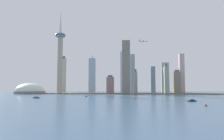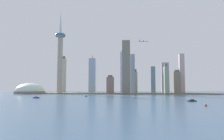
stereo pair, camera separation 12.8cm
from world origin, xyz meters
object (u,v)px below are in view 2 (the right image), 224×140
(airplane, at_px, (143,41))
(boat_0, at_px, (205,105))
(skyscraper_3, at_px, (153,80))
(boat_5, at_px, (86,96))
(observation_tower, at_px, (60,54))
(skyscraper_11, at_px, (135,82))
(stadium_dome, at_px, (30,91))
(skyscraper_4, at_px, (165,78))
(skyscraper_7, at_px, (63,75))
(skyscraper_9, at_px, (92,76))
(skyscraper_5, at_px, (177,82))
(boat_3, at_px, (36,97))
(skyscraper_1, at_px, (110,85))
(skyscraper_2, at_px, (126,67))
(skyscraper_6, at_px, (133,74))
(boat_1, at_px, (133,97))
(boat_7, at_px, (192,101))
(skyscraper_8, at_px, (124,72))
(skyscraper_10, at_px, (166,80))
(skyscraper_0, at_px, (182,74))

(airplane, bearing_deg, boat_0, -81.05)
(skyscraper_3, relative_size, boat_5, 11.39)
(observation_tower, height_order, boat_0, observation_tower)
(skyscraper_11, xyz_separation_m, airplane, (29.38, -7.46, 145.84))
(stadium_dome, height_order, skyscraper_4, skyscraper_4)
(skyscraper_7, relative_size, skyscraper_9, 1.04)
(skyscraper_11, bearing_deg, skyscraper_5, -12.88)
(boat_3, bearing_deg, airplane, 48.33)
(skyscraper_9, bearing_deg, skyscraper_1, -26.71)
(skyscraper_2, xyz_separation_m, airplane, (62.04, 61.13, 98.31))
(observation_tower, xyz_separation_m, skyscraper_6, (246.69, 26.04, -66.73))
(boat_1, bearing_deg, boat_5, 71.93)
(boat_0, distance_m, boat_7, 79.92)
(boat_1, bearing_deg, stadium_dome, 56.09)
(boat_0, xyz_separation_m, boat_3, (-301.10, 150.33, 0.44))
(skyscraper_6, distance_m, boat_3, 351.69)
(skyscraper_2, xyz_separation_m, boat_5, (-100.15, -158.23, -86.24))
(stadium_dome, relative_size, skyscraper_6, 0.75)
(observation_tower, height_order, airplane, observation_tower)
(skyscraper_5, relative_size, skyscraper_6, 0.59)
(skyscraper_7, xyz_separation_m, boat_7, (359.63, -420.64, -66.96))
(skyscraper_7, height_order, skyscraper_8, skyscraper_8)
(skyscraper_8, relative_size, boat_7, 9.99)
(skyscraper_4, distance_m, skyscraper_10, 88.69)
(skyscraper_8, bearing_deg, skyscraper_10, -29.80)
(skyscraper_4, height_order, skyscraper_5, skyscraper_4)
(skyscraper_3, height_order, skyscraper_11, skyscraper_3)
(skyscraper_3, bearing_deg, boat_7, -87.05)
(skyscraper_8, height_order, skyscraper_10, skyscraper_8)
(skyscraper_1, bearing_deg, skyscraper_5, 1.92)
(stadium_dome, bearing_deg, skyscraper_0, 4.98)
(skyscraper_10, xyz_separation_m, boat_3, (-324.67, -249.95, -45.01))
(skyscraper_6, distance_m, skyscraper_11, 44.59)
(skyscraper_3, bearing_deg, boat_5, -130.70)
(skyscraper_2, bearing_deg, boat_3, -129.70)
(boat_5, bearing_deg, skyscraper_8, 34.25)
(skyscraper_0, relative_size, skyscraper_10, 1.40)
(observation_tower, distance_m, boat_7, 480.55)
(skyscraper_6, bearing_deg, skyscraper_1, -175.95)
(observation_tower, xyz_separation_m, skyscraper_4, (369.01, 93.51, -77.66))
(boat_7, bearing_deg, skyscraper_11, -91.97)
(stadium_dome, relative_size, skyscraper_10, 1.03)
(observation_tower, relative_size, boat_5, 34.57)
(boat_3, bearing_deg, skyscraper_9, 75.81)
(skyscraper_8, bearing_deg, skyscraper_9, -164.53)
(boat_0, distance_m, airplane, 484.64)
(boat_1, bearing_deg, boat_3, 98.62)
(skyscraper_0, distance_m, skyscraper_9, 316.09)
(observation_tower, distance_m, airplane, 296.37)
(skyscraper_4, xyz_separation_m, skyscraper_11, (-111.23, -34.05, -16.44))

